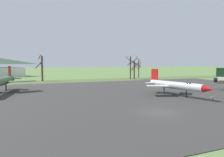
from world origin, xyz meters
TOP-DOWN VIEW (x-y plane):
  - ground_plane at (0.00, 0.00)m, footprint 600.00×600.00m
  - asphalt_apron at (0.00, 15.47)m, footprint 89.09×51.56m
  - grass_verge_strip at (0.00, 47.25)m, footprint 149.09×12.00m
  - jet_fighter_front_left at (-18.76, 24.30)m, footprint 11.96×16.15m
  - jet_fighter_rear_center at (9.93, 9.36)m, footprint 9.23×13.48m
  - info_placard_rear_center at (11.19, 2.54)m, footprint 0.57×0.28m
  - bare_tree_far_left at (-9.69, 50.85)m, footprint 2.59×2.98m
  - bare_tree_left_of_center at (20.27, 46.71)m, footprint 3.24×2.83m
  - bare_tree_center at (22.12, 47.12)m, footprint 2.77×3.15m
  - bare_tree_right_of_center at (26.66, 52.04)m, footprint 2.69×2.54m

SIDE VIEW (x-z plane):
  - ground_plane at x=0.00m, z-range 0.00..0.00m
  - asphalt_apron at x=0.00m, z-range 0.00..0.05m
  - grass_verge_strip at x=0.00m, z-range 0.00..0.06m
  - info_placard_rear_center at x=11.19m, z-range 0.12..1.01m
  - jet_fighter_rear_center at x=9.93m, z-range -0.42..4.23m
  - jet_fighter_front_left at x=-18.76m, z-range -0.27..4.89m
  - bare_tree_center at x=22.12m, z-range 0.01..7.83m
  - bare_tree_right_of_center at x=26.66m, z-range -0.36..8.77m
  - bare_tree_far_left at x=-9.69m, z-range 0.09..8.70m
  - bare_tree_left_of_center at x=20.27m, z-range 0.43..8.83m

